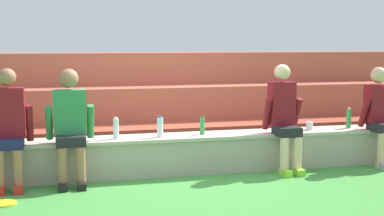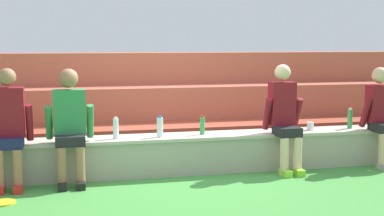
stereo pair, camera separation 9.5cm
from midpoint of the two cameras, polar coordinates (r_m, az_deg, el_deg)
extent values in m
plane|color=#428E3D|center=(6.64, -0.85, -7.38)|extent=(80.00, 80.00, 0.00)
cube|color=#A8A08E|center=(6.80, -1.28, -4.97)|extent=(7.99, 0.46, 0.48)
cube|color=#BCB39F|center=(6.76, -1.28, -3.12)|extent=(8.03, 0.50, 0.04)
cube|color=#99422D|center=(7.52, -2.49, -3.72)|extent=(9.40, 0.64, 0.50)
cube|color=#AA533F|center=(8.11, -3.36, -1.17)|extent=(9.40, 0.64, 0.99)
cube|color=#AD5641|center=(8.70, -4.11, 1.04)|extent=(9.40, 0.64, 1.49)
cylinder|color=#996B4C|center=(6.27, -19.49, -6.42)|extent=(0.11, 0.11, 0.48)
cylinder|color=#996B4C|center=(6.25, -17.72, -6.39)|extent=(0.11, 0.11, 0.48)
cube|color=red|center=(6.28, -19.46, -8.26)|extent=(0.10, 0.22, 0.08)
cube|color=red|center=(6.26, -17.68, -8.23)|extent=(0.10, 0.22, 0.08)
cube|color=#191E47|center=(6.33, -18.61, -3.56)|extent=(0.32, 0.32, 0.12)
cube|color=maroon|center=(6.38, -18.64, -0.41)|extent=(0.35, 0.20, 0.56)
sphere|color=#996B4C|center=(6.35, -18.79, 3.17)|extent=(0.20, 0.20, 0.20)
cylinder|color=maroon|center=(6.36, -16.59, -1.51)|extent=(0.08, 0.16, 0.43)
cylinder|color=#996B4C|center=(6.23, -13.33, -6.28)|extent=(0.11, 0.11, 0.48)
cylinder|color=#996B4C|center=(6.23, -11.44, -6.23)|extent=(0.11, 0.11, 0.48)
cube|color=black|center=(6.24, -13.28, -8.14)|extent=(0.10, 0.22, 0.08)
cube|color=black|center=(6.24, -11.38, -8.08)|extent=(0.10, 0.22, 0.08)
cube|color=black|center=(6.30, -12.48, -3.40)|extent=(0.34, 0.32, 0.12)
cube|color=#2D7F47|center=(6.39, -12.57, -0.39)|extent=(0.37, 0.20, 0.52)
sphere|color=#996B4C|center=(6.35, -12.67, 3.13)|extent=(0.22, 0.22, 0.22)
cylinder|color=#2D7F47|center=(6.39, -14.66, -1.51)|extent=(0.08, 0.23, 0.42)
cylinder|color=#2D7F47|center=(6.39, -10.43, -1.39)|extent=(0.08, 0.23, 0.42)
cylinder|color=beige|center=(6.77, 10.26, -5.14)|extent=(0.11, 0.11, 0.48)
cylinder|color=beige|center=(6.84, 11.61, -5.04)|extent=(0.11, 0.11, 0.48)
cube|color=#8CD833|center=(6.78, 10.36, -6.84)|extent=(0.10, 0.22, 0.08)
cube|color=#8CD833|center=(6.85, 11.71, -6.73)|extent=(0.10, 0.22, 0.08)
cube|color=black|center=(6.87, 10.53, -2.48)|extent=(0.29, 0.33, 0.12)
cube|color=maroon|center=(6.99, 9.99, 0.47)|extent=(0.32, 0.20, 0.56)
sphere|color=beige|center=(6.96, 10.06, 3.78)|extent=(0.21, 0.21, 0.21)
cylinder|color=maroon|center=(6.91, 8.44, -0.63)|extent=(0.08, 0.21, 0.42)
cylinder|color=maroon|center=(7.08, 11.59, -0.52)|extent=(0.08, 0.24, 0.42)
cylinder|color=#DBAD89|center=(7.43, 20.08, -4.38)|extent=(0.11, 0.11, 0.48)
cube|color=#99999E|center=(7.44, 20.19, -5.93)|extent=(0.10, 0.22, 0.08)
cube|color=black|center=(7.54, 20.17, -1.96)|extent=(0.29, 0.33, 0.12)
cube|color=maroon|center=(7.61, 19.71, 0.46)|extent=(0.32, 0.20, 0.50)
sphere|color=#DBAD89|center=(7.58, 19.83, 3.31)|extent=(0.22, 0.22, 0.22)
cylinder|color=maroon|center=(7.49, 18.42, -0.45)|extent=(0.08, 0.23, 0.42)
cylinder|color=silver|center=(6.64, -3.05, -2.08)|extent=(0.08, 0.08, 0.24)
cylinder|color=blue|center=(6.62, -3.05, -0.94)|extent=(0.05, 0.05, 0.02)
cylinder|color=green|center=(6.82, 1.51, -1.92)|extent=(0.06, 0.06, 0.22)
cylinder|color=red|center=(6.80, 1.52, -0.90)|extent=(0.04, 0.04, 0.02)
cylinder|color=silver|center=(6.58, -7.74, -2.21)|extent=(0.07, 0.07, 0.25)
cylinder|color=white|center=(6.56, -7.76, -1.06)|extent=(0.04, 0.04, 0.02)
cylinder|color=green|center=(7.62, 16.89, -1.13)|extent=(0.07, 0.07, 0.26)
cylinder|color=white|center=(7.60, 16.93, -0.08)|extent=(0.04, 0.04, 0.02)
cylinder|color=white|center=(7.35, 12.91, -1.89)|extent=(0.09, 0.09, 0.11)
cylinder|color=yellow|center=(5.90, -19.12, -9.54)|extent=(0.26, 0.26, 0.02)
camera|label=1|loc=(0.05, -89.60, 0.05)|focal=49.84mm
camera|label=2|loc=(0.05, 90.40, -0.05)|focal=49.84mm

